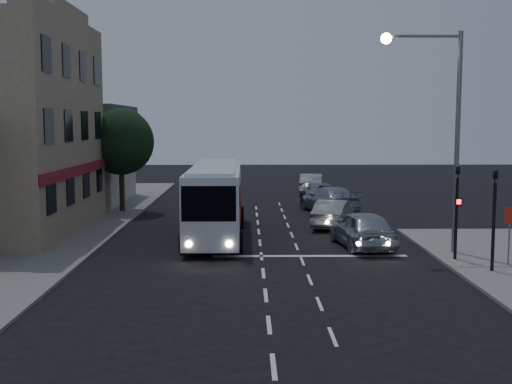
{
  "coord_description": "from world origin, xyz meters",
  "views": [
    {
      "loc": [
        -0.59,
        -23.89,
        5.45
      ],
      "look_at": [
        -0.16,
        6.25,
        2.2
      ],
      "focal_mm": 45.0,
      "sensor_mm": 36.0,
      "label": 1
    }
  ],
  "objects_px": {
    "car_suv": "(362,229)",
    "car_sedan_b": "(329,200)",
    "traffic_signal_main": "(457,201)",
    "car_sedan_a": "(333,214)",
    "streetlight": "(442,116)",
    "car_extra": "(311,184)",
    "car_sedan_c": "(320,193)",
    "regulatory_sign": "(510,226)",
    "tour_bus": "(216,198)",
    "street_tree": "(121,139)",
    "traffic_signal_side": "(494,208)"
  },
  "relations": [
    {
      "from": "regulatory_sign",
      "to": "car_sedan_c",
      "type": "bearing_deg",
      "value": 103.59
    },
    {
      "from": "car_suv",
      "to": "car_sedan_b",
      "type": "bearing_deg",
      "value": -97.41
    },
    {
      "from": "car_sedan_c",
      "to": "regulatory_sign",
      "type": "xyz_separation_m",
      "value": [
        4.84,
        -20.04,
        0.92
      ]
    },
    {
      "from": "car_suv",
      "to": "streetlight",
      "type": "height_order",
      "value": "streetlight"
    },
    {
      "from": "car_sedan_b",
      "to": "streetlight",
      "type": "bearing_deg",
      "value": 87.17
    },
    {
      "from": "tour_bus",
      "to": "street_tree",
      "type": "xyz_separation_m",
      "value": [
        -6.11,
        8.33,
        2.63
      ]
    },
    {
      "from": "traffic_signal_main",
      "to": "car_sedan_b",
      "type": "bearing_deg",
      "value": 102.81
    },
    {
      "from": "car_sedan_a",
      "to": "regulatory_sign",
      "type": "height_order",
      "value": "regulatory_sign"
    },
    {
      "from": "car_suv",
      "to": "traffic_signal_side",
      "type": "distance_m",
      "value": 6.5
    },
    {
      "from": "car_suv",
      "to": "traffic_signal_main",
      "type": "height_order",
      "value": "traffic_signal_main"
    },
    {
      "from": "car_suv",
      "to": "car_sedan_b",
      "type": "height_order",
      "value": "car_suv"
    },
    {
      "from": "regulatory_sign",
      "to": "street_tree",
      "type": "height_order",
      "value": "street_tree"
    },
    {
      "from": "car_suv",
      "to": "car_sedan_b",
      "type": "xyz_separation_m",
      "value": [
        -0.04,
        10.97,
        -0.03
      ]
    },
    {
      "from": "street_tree",
      "to": "streetlight",
      "type": "bearing_deg",
      "value": -39.51
    },
    {
      "from": "car_sedan_c",
      "to": "traffic_signal_main",
      "type": "distance_m",
      "value": 19.36
    },
    {
      "from": "car_extra",
      "to": "car_sedan_b",
      "type": "bearing_deg",
      "value": 97.54
    },
    {
      "from": "car_extra",
      "to": "regulatory_sign",
      "type": "height_order",
      "value": "regulatory_sign"
    },
    {
      "from": "car_sedan_a",
      "to": "car_suv",
      "type": "bearing_deg",
      "value": 113.54
    },
    {
      "from": "car_extra",
      "to": "regulatory_sign",
      "type": "xyz_separation_m",
      "value": [
        4.93,
        -25.47,
        0.82
      ]
    },
    {
      "from": "car_sedan_c",
      "to": "car_suv",
      "type": "bearing_deg",
      "value": 92.19
    },
    {
      "from": "tour_bus",
      "to": "car_suv",
      "type": "distance_m",
      "value": 7.25
    },
    {
      "from": "car_sedan_c",
      "to": "traffic_signal_side",
      "type": "relative_size",
      "value": 1.19
    },
    {
      "from": "car_sedan_a",
      "to": "street_tree",
      "type": "height_order",
      "value": "street_tree"
    },
    {
      "from": "car_sedan_a",
      "to": "car_sedan_c",
      "type": "relative_size",
      "value": 0.9
    },
    {
      "from": "car_suv",
      "to": "regulatory_sign",
      "type": "bearing_deg",
      "value": 132.5
    },
    {
      "from": "car_suv",
      "to": "car_extra",
      "type": "distance_m",
      "value": 21.43
    },
    {
      "from": "tour_bus",
      "to": "car_sedan_a",
      "type": "height_order",
      "value": "tour_bus"
    },
    {
      "from": "car_sedan_b",
      "to": "traffic_signal_main",
      "type": "height_order",
      "value": "traffic_signal_main"
    },
    {
      "from": "tour_bus",
      "to": "car_sedan_c",
      "type": "bearing_deg",
      "value": 63.15
    },
    {
      "from": "traffic_signal_main",
      "to": "streetlight",
      "type": "height_order",
      "value": "streetlight"
    },
    {
      "from": "traffic_signal_side",
      "to": "car_sedan_b",
      "type": "bearing_deg",
      "value": 103.66
    },
    {
      "from": "street_tree",
      "to": "traffic_signal_side",
      "type": "bearing_deg",
      "value": -44.5
    },
    {
      "from": "regulatory_sign",
      "to": "car_sedan_a",
      "type": "bearing_deg",
      "value": 119.28
    },
    {
      "from": "car_sedan_a",
      "to": "car_sedan_c",
      "type": "height_order",
      "value": "car_sedan_a"
    },
    {
      "from": "car_extra",
      "to": "street_tree",
      "type": "height_order",
      "value": "street_tree"
    },
    {
      "from": "car_sedan_b",
      "to": "traffic_signal_side",
      "type": "distance_m",
      "value": 16.52
    },
    {
      "from": "car_sedan_a",
      "to": "street_tree",
      "type": "bearing_deg",
      "value": -7.01
    },
    {
      "from": "tour_bus",
      "to": "car_extra",
      "type": "relative_size",
      "value": 2.39
    },
    {
      "from": "street_tree",
      "to": "car_suv",
      "type": "bearing_deg",
      "value": -41.54
    },
    {
      "from": "car_suv",
      "to": "traffic_signal_main",
      "type": "distance_m",
      "value": 4.64
    },
    {
      "from": "tour_bus",
      "to": "car_extra",
      "type": "xyz_separation_m",
      "value": [
        6.47,
        18.54,
        -1.09
      ]
    },
    {
      "from": "traffic_signal_main",
      "to": "car_suv",
      "type": "bearing_deg",
      "value": 136.06
    },
    {
      "from": "regulatory_sign",
      "to": "streetlight",
      "type": "height_order",
      "value": "streetlight"
    },
    {
      "from": "traffic_signal_main",
      "to": "traffic_signal_side",
      "type": "distance_m",
      "value": 2.1
    },
    {
      "from": "car_sedan_c",
      "to": "traffic_signal_side",
      "type": "height_order",
      "value": "traffic_signal_side"
    },
    {
      "from": "traffic_signal_side",
      "to": "regulatory_sign",
      "type": "relative_size",
      "value": 1.86
    },
    {
      "from": "car_sedan_a",
      "to": "car_sedan_b",
      "type": "bearing_deg",
      "value": -76.87
    },
    {
      "from": "tour_bus",
      "to": "traffic_signal_side",
      "type": "relative_size",
      "value": 2.76
    },
    {
      "from": "car_sedan_b",
      "to": "car_extra",
      "type": "distance_m",
      "value": 10.46
    },
    {
      "from": "street_tree",
      "to": "traffic_signal_main",
      "type": "bearing_deg",
      "value": -42.03
    }
  ]
}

